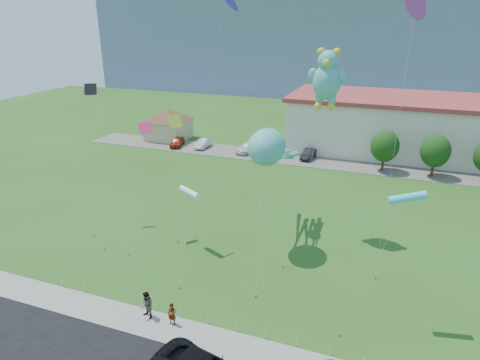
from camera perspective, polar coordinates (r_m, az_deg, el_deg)
name	(u,v)px	position (r m, az deg, el deg)	size (l,w,h in m)	color
ground	(202,308)	(31.20, -5.02, -16.68)	(160.00, 160.00, 0.00)	#275016
sidewalk	(184,333)	(29.28, -7.46, -19.62)	(80.00, 2.50, 0.10)	gray
parking_strip	(308,160)	(61.19, 9.09, 2.64)	(70.00, 6.00, 0.06)	#59544C
hill_ridge	(369,39)	(142.69, 16.87, 17.53)	(160.00, 50.00, 25.00)	slate
pavilion	(168,121)	(71.41, -9.57, 7.75)	(9.20, 9.20, 5.00)	tan
rope_fence	(194,317)	(30.14, -6.14, -17.69)	(26.05, 0.05, 0.50)	white
tree_near	(385,146)	(58.26, 18.75, 4.29)	(3.60, 3.60, 5.47)	#3F2B19
tree_mid	(435,151)	(58.45, 24.61, 3.53)	(3.60, 3.60, 5.47)	#3F2B19
pedestrian_left	(172,314)	(29.52, -9.04, -17.26)	(0.57, 0.37, 1.56)	gray
pedestrian_right	(147,305)	(30.21, -12.28, -16.02)	(0.95, 0.74, 1.96)	gray
parked_car_red	(177,142)	(67.56, -8.38, 5.08)	(1.66, 4.12, 1.40)	#A53114
parked_car_silver	(203,143)	(66.31, -4.93, 4.88)	(1.38, 3.96, 1.30)	silver
parked_car_white	(247,147)	(63.89, 0.99, 4.38)	(1.97, 4.84, 1.40)	silver
parked_car_blue	(270,150)	(63.02, 4.04, 4.00)	(1.44, 3.58, 1.22)	navy
parked_car_black	(309,154)	(61.60, 9.15, 3.43)	(1.40, 4.01, 1.32)	black
octopus_kite	(270,151)	(36.26, 4.08, 3.86)	(3.27, 14.22, 10.58)	#45ACA8
teddy_bear_kite	(327,78)	(37.67, 11.52, 13.24)	(3.21, 8.87, 16.63)	#45ACA8
small_kite_blue	(225,3)	(39.77, -2.05, 22.55)	(2.98, 7.85, 21.38)	#3729EA
small_kite_yellow	(170,137)	(35.56, -9.34, 5.68)	(3.73, 4.63, 11.47)	yellow
small_kite_black	(91,107)	(42.21, -19.27, 9.19)	(2.61, 5.05, 13.18)	black
small_kite_cyan	(407,199)	(27.81, 21.38, -2.35)	(3.18, 4.33, 9.20)	#33D9E7
small_kite_purple	(414,11)	(38.19, 22.24, 20.09)	(1.80, 9.09, 20.61)	#B632C9
small_kite_pink	(141,141)	(38.17, -13.12, 5.10)	(2.79, 5.28, 10.43)	#CD2D5D
small_kite_white	(189,193)	(36.20, -6.77, -1.71)	(2.31, 7.19, 5.62)	white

